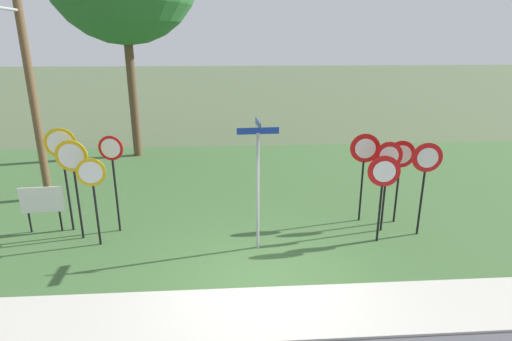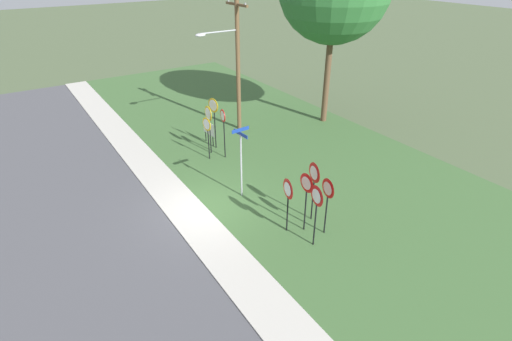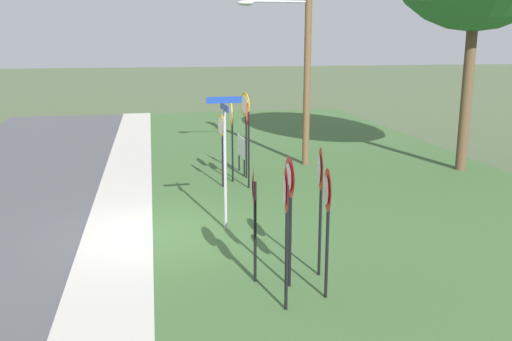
{
  "view_description": "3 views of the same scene",
  "coord_description": "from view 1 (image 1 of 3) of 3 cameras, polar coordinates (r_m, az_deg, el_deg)",
  "views": [
    {
      "loc": [
        -0.68,
        -7.25,
        4.89
      ],
      "look_at": [
        0.05,
        3.3,
        1.53
      ],
      "focal_mm": 28.67,
      "sensor_mm": 36.0,
      "label": 1
    },
    {
      "loc": [
        12.43,
        -5.65,
        9.3
      ],
      "look_at": [
        0.42,
        2.19,
        1.34
      ],
      "focal_mm": 27.52,
      "sensor_mm": 36.0,
      "label": 2
    },
    {
      "loc": [
        12.58,
        0.11,
        4.49
      ],
      "look_at": [
        -0.98,
        2.65,
        1.22
      ],
      "focal_mm": 39.02,
      "sensor_mm": 36.0,
      "label": 3
    }
  ],
  "objects": [
    {
      "name": "ground_plane",
      "position": [
        8.77,
        1.21,
        -16.26
      ],
      "size": [
        160.0,
        160.0,
        0.0
      ],
      "primitive_type": "plane",
      "color": "#4C5B3D"
    },
    {
      "name": "sidewalk_strip",
      "position": [
        8.11,
        1.74,
        -19.23
      ],
      "size": [
        44.0,
        1.6,
        0.06
      ],
      "primitive_type": "cube",
      "color": "#BCB7AD",
      "rests_on": "ground_plane"
    },
    {
      "name": "grass_median",
      "position": [
        14.14,
        -0.96,
        -2.54
      ],
      "size": [
        44.0,
        12.0,
        0.04
      ],
      "primitive_type": "cube",
      "color": "#3D6033",
      "rests_on": "ground_plane"
    },
    {
      "name": "stop_sign_near_left",
      "position": [
        10.45,
        -21.84,
        -1.71
      ],
      "size": [
        0.68,
        0.12,
        2.25
      ],
      "rotation": [
        0.0,
        0.0,
        0.12
      ],
      "color": "black",
      "rests_on": "grass_median"
    },
    {
      "name": "stop_sign_near_right",
      "position": [
        10.89,
        -24.16,
        0.35
      ],
      "size": [
        0.79,
        0.1,
        2.6
      ],
      "rotation": [
        0.0,
        0.0,
        -0.04
      ],
      "color": "black",
      "rests_on": "grass_median"
    },
    {
      "name": "stop_sign_far_left",
      "position": [
        10.99,
        -19.37,
        0.81
      ],
      "size": [
        0.63,
        0.12,
        2.61
      ],
      "rotation": [
        0.0,
        0.0,
        -0.13
      ],
      "color": "black",
      "rests_on": "grass_median"
    },
    {
      "name": "stop_sign_far_center",
      "position": [
        11.47,
        -25.4,
        1.72
      ],
      "size": [
        0.75,
        0.17,
        2.79
      ],
      "rotation": [
        0.0,
        0.0,
        0.2
      ],
      "color": "black",
      "rests_on": "grass_median"
    },
    {
      "name": "yield_sign_near_left",
      "position": [
        10.92,
        17.89,
        0.67
      ],
      "size": [
        0.74,
        0.1,
        2.45
      ],
      "rotation": [
        0.0,
        0.0,
        -0.01
      ],
      "color": "black",
      "rests_on": "grass_median"
    },
    {
      "name": "yield_sign_near_right",
      "position": [
        11.03,
        22.64,
        0.42
      ],
      "size": [
        0.75,
        0.13,
        2.47
      ],
      "rotation": [
        0.0,
        0.0,
        -0.14
      ],
      "color": "black",
      "rests_on": "grass_median"
    },
    {
      "name": "yield_sign_far_left",
      "position": [
        11.62,
        19.53,
        1.06
      ],
      "size": [
        0.74,
        0.14,
        2.34
      ],
      "rotation": [
        0.0,
        0.0,
        -0.14
      ],
      "color": "black",
      "rests_on": "grass_median"
    },
    {
      "name": "yield_sign_far_right",
      "position": [
        10.33,
        17.34,
        -1.13
      ],
      "size": [
        0.77,
        0.17,
        2.25
      ],
      "rotation": [
        0.0,
        0.0,
        -0.19
      ],
      "color": "black",
      "rests_on": "grass_median"
    },
    {
      "name": "yield_sign_center",
      "position": [
        11.39,
        14.89,
        1.89
      ],
      "size": [
        0.79,
        0.18,
        2.51
      ],
      "rotation": [
        0.0,
        0.0,
        -0.19
      ],
      "color": "black",
      "rests_on": "grass_median"
    },
    {
      "name": "street_name_post",
      "position": [
        9.49,
        0.27,
        -0.66
      ],
      "size": [
        0.96,
        0.82,
        3.17
      ],
      "rotation": [
        0.0,
        0.0,
        0.06
      ],
      "color": "#9EA0A8",
      "rests_on": "grass_median"
    },
    {
      "name": "utility_pole",
      "position": [
        13.88,
        -29.65,
        13.08
      ],
      "size": [
        2.1,
        2.59,
        7.88
      ],
      "color": "brown",
      "rests_on": "grass_median"
    },
    {
      "name": "notice_board",
      "position": [
        12.07,
        -27.66,
        -3.94
      ],
      "size": [
        1.1,
        0.11,
        1.25
      ],
      "rotation": [
        0.0,
        0.0,
        0.07
      ],
      "color": "black",
      "rests_on": "grass_median"
    }
  ]
}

